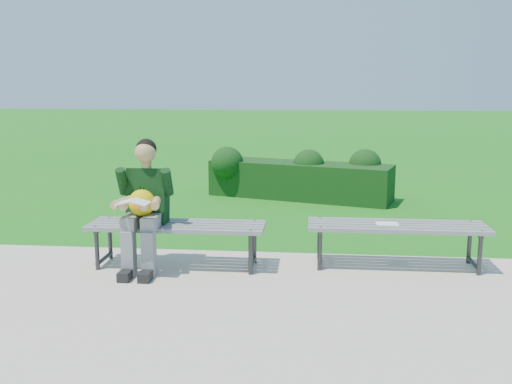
{
  "coord_description": "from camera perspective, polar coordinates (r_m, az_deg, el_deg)",
  "views": [
    {
      "loc": [
        0.49,
        -6.14,
        1.85
      ],
      "look_at": [
        -0.08,
        -0.32,
        0.76
      ],
      "focal_mm": 40.0,
      "sensor_mm": 36.0,
      "label": 1
    }
  ],
  "objects": [
    {
      "name": "ground",
      "position": [
        6.44,
        0.97,
        -6.19
      ],
      "size": [
        80.0,
        80.0,
        0.0
      ],
      "color": "#296818",
      "rests_on": "ground"
    },
    {
      "name": "walkway",
      "position": [
        4.79,
        -0.76,
        -12.07
      ],
      "size": [
        30.0,
        3.5,
        0.02
      ],
      "color": "#B8AC97",
      "rests_on": "ground"
    },
    {
      "name": "hedge",
      "position": [
        9.58,
        4.32,
        1.57
      ],
      "size": [
        3.15,
        1.63,
        0.85
      ],
      "color": "#163C15",
      "rests_on": "ground"
    },
    {
      "name": "bench_left",
      "position": [
        5.89,
        -7.93,
        -3.68
      ],
      "size": [
        1.8,
        0.5,
        0.46
      ],
      "color": "gray",
      "rests_on": "walkway"
    },
    {
      "name": "bench_right",
      "position": [
        5.99,
        13.91,
        -3.65
      ],
      "size": [
        1.8,
        0.5,
        0.46
      ],
      "color": "gray",
      "rests_on": "walkway"
    },
    {
      "name": "seated_boy",
      "position": [
        5.81,
        -11.11,
        -0.95
      ],
      "size": [
        0.56,
        0.76,
        1.31
      ],
      "color": "gray",
      "rests_on": "walkway"
    },
    {
      "name": "paper_sheet",
      "position": [
        5.96,
        12.98,
        -3.11
      ],
      "size": [
        0.22,
        0.16,
        0.01
      ],
      "color": "white",
      "rests_on": "bench_right"
    }
  ]
}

